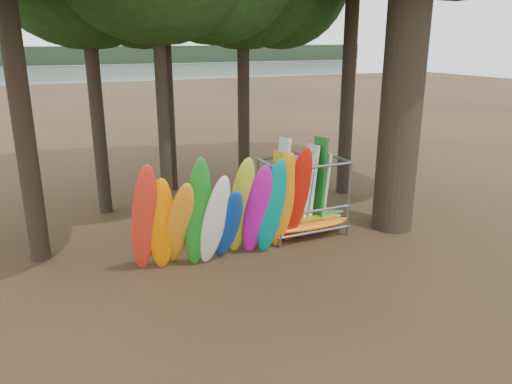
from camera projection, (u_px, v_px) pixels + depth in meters
name	position (u px, v px, depth m)	size (l,w,h in m)	color
ground	(258.00, 260.00, 13.28)	(120.00, 120.00, 0.00)	#47331E
lake	(68.00, 83.00, 65.49)	(160.00, 160.00, 0.00)	gray
far_shore	(47.00, 56.00, 108.40)	(160.00, 4.00, 4.00)	black
kayak_row	(228.00, 214.00, 12.65)	(4.90, 1.88, 3.23)	red
storage_rack	(302.00, 199.00, 14.86)	(3.18, 1.52, 2.92)	slate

